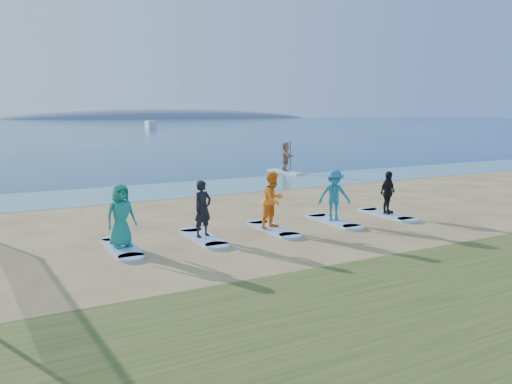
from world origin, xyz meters
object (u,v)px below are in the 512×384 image
paddleboard (285,172)px  paddleboarder (286,156)px  surfboard_2 (273,229)px  boat_offshore_b (151,128)px  student_1 (203,209)px  student_0 (121,215)px  surfboard_3 (334,221)px  student_2 (273,200)px  surfboard_4 (387,215)px  surfboard_0 (122,248)px  surfboard_1 (203,238)px  student_3 (334,195)px  student_4 (388,192)px

paddleboard → paddleboarder: bearing=-6.1°
paddleboard → surfboard_2: bearing=-129.1°
boat_offshore_b → student_1: size_ratio=3.43×
student_0 → surfboard_3: (7.25, 0.00, -0.92)m
paddleboarder → boat_offshore_b: (19.34, 95.50, -1.03)m
student_2 → surfboard_4: size_ratio=0.83×
surfboard_0 → student_0: (0.00, 0.00, 0.92)m
boat_offshore_b → surfboard_4: size_ratio=2.64×
surfboard_0 → student_1: (2.42, 0.00, 0.89)m
student_1 → surfboard_1: bearing=0.0°
paddleboard → boat_offshore_b: bearing=72.4°
surfboard_4 → surfboard_0: bearing=180.0°
paddleboard → student_0: student_0 is taller
paddleboard → student_2: 15.61m
paddleboard → student_3: student_3 is taller
surfboard_4 → surfboard_2: bearing=180.0°
surfboard_0 → surfboard_1: 2.42m
boat_offshore_b → student_3: size_ratio=3.31×
surfboard_0 → student_3: bearing=0.0°
boat_offshore_b → surfboard_3: boat_offshore_b is taller
surfboard_3 → surfboard_0: bearing=180.0°
paddleboarder → student_1: bearing=154.6°
paddleboarder → student_0: (-13.31, -13.08, -0.07)m
paddleboarder → surfboard_4: (-3.65, -13.08, -0.99)m
surfboard_0 → surfboard_1: same height
paddleboarder → student_1: (-10.90, -13.08, -0.10)m
student_3 → student_4: bearing=22.4°
paddleboarder → student_4: size_ratio=1.17×
paddleboarder → surfboard_0: bearing=148.9°
student_0 → student_1: bearing=-15.7°
student_3 → surfboard_3: bearing=0.0°
student_0 → surfboard_3: size_ratio=0.80×
student_0 → surfboard_0: bearing=0.0°
paddleboard → paddleboarder: (0.00, 0.00, 0.97)m
student_1 → surfboard_4: bearing=-19.2°
student_0 → surfboard_3: 7.31m
student_1 → student_2: bearing=-19.2°
student_0 → surfboard_2: 4.92m
surfboard_3 → student_4: 2.55m
paddleboard → student_3: bearing=-121.0°
paddleboarder → surfboard_1: 17.05m
surfboard_0 → student_1: student_1 is taller
surfboard_1 → student_3: (4.83, 0.00, 0.92)m
paddleboard → surfboard_0: paddleboard is taller
surfboard_2 → surfboard_4: same height
surfboard_4 → student_0: bearing=180.0°
student_2 → surfboard_3: (2.42, 0.00, -0.95)m
paddleboarder → student_0: bearing=148.9°
paddleboard → surfboard_4: paddleboard is taller
surfboard_4 → student_3: bearing=180.0°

